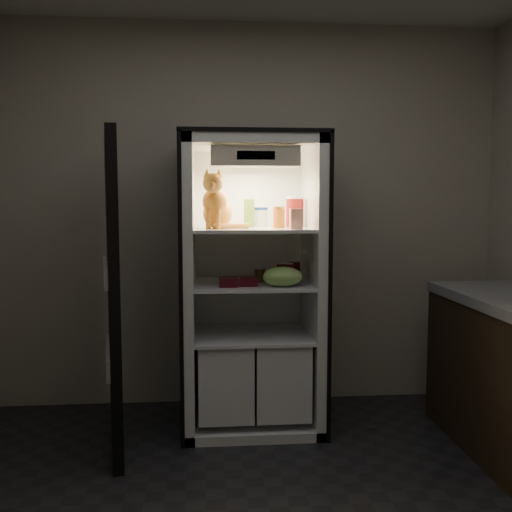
{
  "coord_description": "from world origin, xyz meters",
  "views": [
    {
      "loc": [
        -0.28,
        -2.27,
        1.46
      ],
      "look_at": [
        0.03,
        1.32,
        1.11
      ],
      "focal_mm": 40.0,
      "sensor_mm": 36.0,
      "label": 1
    }
  ],
  "objects_px": {
    "salsa_jar": "(279,217)",
    "mayo_tub": "(261,217)",
    "refrigerator": "(251,304)",
    "soda_can_c": "(288,273)",
    "cream_carton": "(296,219)",
    "berry_box_left": "(228,282)",
    "berry_box_right": "(248,281)",
    "soda_can_b": "(295,271)",
    "soda_can_a": "(281,272)",
    "parmesan_shaker": "(249,213)",
    "grape_bag": "(283,277)",
    "pepper_jar": "(295,212)",
    "condiment_jar": "(260,275)",
    "tabby_cat": "(216,206)"
  },
  "relations": [
    {
      "from": "salsa_jar",
      "to": "mayo_tub",
      "type": "bearing_deg",
      "value": 129.72
    },
    {
      "from": "refrigerator",
      "to": "soda_can_c",
      "type": "xyz_separation_m",
      "value": [
        0.23,
        -0.1,
        0.21
      ]
    },
    {
      "from": "cream_carton",
      "to": "berry_box_left",
      "type": "distance_m",
      "value": 0.56
    },
    {
      "from": "berry_box_right",
      "to": "soda_can_c",
      "type": "bearing_deg",
      "value": 21.63
    },
    {
      "from": "salsa_jar",
      "to": "berry_box_right",
      "type": "distance_m",
      "value": 0.46
    },
    {
      "from": "soda_can_b",
      "to": "soda_can_c",
      "type": "distance_m",
      "value": 0.11
    },
    {
      "from": "salsa_jar",
      "to": "soda_can_a",
      "type": "bearing_deg",
      "value": 73.57
    },
    {
      "from": "parmesan_shaker",
      "to": "refrigerator",
      "type": "bearing_deg",
      "value": 38.18
    },
    {
      "from": "soda_can_c",
      "to": "grape_bag",
      "type": "relative_size",
      "value": 0.52
    },
    {
      "from": "refrigerator",
      "to": "soda_can_b",
      "type": "bearing_deg",
      "value": -1.92
    },
    {
      "from": "cream_carton",
      "to": "salsa_jar",
      "type": "bearing_deg",
      "value": 113.91
    },
    {
      "from": "pepper_jar",
      "to": "condiment_jar",
      "type": "relative_size",
      "value": 2.05
    },
    {
      "from": "soda_can_a",
      "to": "refrigerator",
      "type": "bearing_deg",
      "value": -175.12
    },
    {
      "from": "soda_can_c",
      "to": "grape_bag",
      "type": "xyz_separation_m",
      "value": [
        -0.06,
        -0.15,
        -0.0
      ]
    },
    {
      "from": "soda_can_a",
      "to": "tabby_cat",
      "type": "bearing_deg",
      "value": -160.29
    },
    {
      "from": "parmesan_shaker",
      "to": "pepper_jar",
      "type": "bearing_deg",
      "value": 10.72
    },
    {
      "from": "condiment_jar",
      "to": "berry_box_right",
      "type": "height_order",
      "value": "condiment_jar"
    },
    {
      "from": "mayo_tub",
      "to": "soda_can_b",
      "type": "height_order",
      "value": "mayo_tub"
    },
    {
      "from": "soda_can_c",
      "to": "mayo_tub",
      "type": "bearing_deg",
      "value": 139.45
    },
    {
      "from": "cream_carton",
      "to": "berry_box_right",
      "type": "bearing_deg",
      "value": 167.65
    },
    {
      "from": "soda_can_c",
      "to": "condiment_jar",
      "type": "height_order",
      "value": "soda_can_c"
    },
    {
      "from": "soda_can_c",
      "to": "refrigerator",
      "type": "bearing_deg",
      "value": 156.32
    },
    {
      "from": "cream_carton",
      "to": "tabby_cat",
      "type": "bearing_deg",
      "value": 164.55
    },
    {
      "from": "grape_bag",
      "to": "berry_box_right",
      "type": "distance_m",
      "value": 0.21
    },
    {
      "from": "refrigerator",
      "to": "mayo_tub",
      "type": "xyz_separation_m",
      "value": [
        0.06,
        0.04,
        0.56
      ]
    },
    {
      "from": "refrigerator",
      "to": "salsa_jar",
      "type": "bearing_deg",
      "value": -26.86
    },
    {
      "from": "mayo_tub",
      "to": "cream_carton",
      "type": "height_order",
      "value": "mayo_tub"
    },
    {
      "from": "tabby_cat",
      "to": "cream_carton",
      "type": "bearing_deg",
      "value": -4.25
    },
    {
      "from": "refrigerator",
      "to": "mayo_tub",
      "type": "distance_m",
      "value": 0.57
    },
    {
      "from": "soda_can_a",
      "to": "berry_box_left",
      "type": "relative_size",
      "value": 1.0
    },
    {
      "from": "salsa_jar",
      "to": "soda_can_c",
      "type": "xyz_separation_m",
      "value": [
        0.06,
        -0.01,
        -0.35
      ]
    },
    {
      "from": "pepper_jar",
      "to": "grape_bag",
      "type": "height_order",
      "value": "pepper_jar"
    },
    {
      "from": "parmesan_shaker",
      "to": "grape_bag",
      "type": "bearing_deg",
      "value": -51.82
    },
    {
      "from": "parmesan_shaker",
      "to": "soda_can_a",
      "type": "relative_size",
      "value": 1.62
    },
    {
      "from": "pepper_jar",
      "to": "tabby_cat",
      "type": "bearing_deg",
      "value": -160.66
    },
    {
      "from": "refrigerator",
      "to": "berry_box_left",
      "type": "distance_m",
      "value": 0.33
    },
    {
      "from": "condiment_jar",
      "to": "berry_box_right",
      "type": "bearing_deg",
      "value": -119.2
    },
    {
      "from": "refrigerator",
      "to": "soda_can_a",
      "type": "bearing_deg",
      "value": 4.88
    },
    {
      "from": "refrigerator",
      "to": "salsa_jar",
      "type": "xyz_separation_m",
      "value": [
        0.17,
        -0.09,
        0.57
      ]
    },
    {
      "from": "mayo_tub",
      "to": "grape_bag",
      "type": "relative_size",
      "value": 0.53
    },
    {
      "from": "tabby_cat",
      "to": "soda_can_a",
      "type": "xyz_separation_m",
      "value": [
        0.42,
        0.15,
        -0.43
      ]
    },
    {
      "from": "refrigerator",
      "to": "condiment_jar",
      "type": "distance_m",
      "value": 0.21
    },
    {
      "from": "mayo_tub",
      "to": "soda_can_b",
      "type": "xyz_separation_m",
      "value": [
        0.22,
        -0.05,
        -0.35
      ]
    },
    {
      "from": "pepper_jar",
      "to": "cream_carton",
      "type": "xyz_separation_m",
      "value": [
        -0.04,
        -0.31,
        -0.04
      ]
    },
    {
      "from": "soda_can_b",
      "to": "grape_bag",
      "type": "relative_size",
      "value": 0.54
    },
    {
      "from": "soda_can_a",
      "to": "condiment_jar",
      "type": "bearing_deg",
      "value": -155.92
    },
    {
      "from": "salsa_jar",
      "to": "pepper_jar",
      "type": "distance_m",
      "value": 0.18
    },
    {
      "from": "tabby_cat",
      "to": "soda_can_b",
      "type": "relative_size",
      "value": 2.82
    },
    {
      "from": "mayo_tub",
      "to": "cream_carton",
      "type": "bearing_deg",
      "value": -58.97
    },
    {
      "from": "condiment_jar",
      "to": "tabby_cat",
      "type": "bearing_deg",
      "value": -162.69
    }
  ]
}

